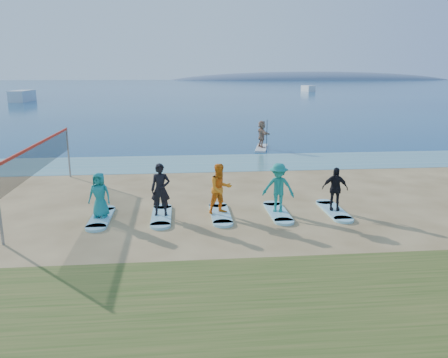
{
  "coord_description": "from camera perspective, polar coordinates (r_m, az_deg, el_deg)",
  "views": [
    {
      "loc": [
        -0.64,
        -14.36,
        5.12
      ],
      "look_at": [
        0.98,
        2.0,
        1.1
      ],
      "focal_mm": 35.0,
      "sensor_mm": 36.0,
      "label": 1
    }
  ],
  "objects": [
    {
      "name": "paddleboarder",
      "position": [
        30.1,
        4.96,
        5.88
      ],
      "size": [
        0.89,
        1.77,
        1.82
      ],
      "primitive_type": "imported",
      "rotation": [
        0.0,
        0.0,
        1.78
      ],
      "color": "tan",
      "rests_on": "paddleboard"
    },
    {
      "name": "ground",
      "position": [
        15.26,
        -2.92,
        -5.88
      ],
      "size": [
        600.0,
        600.0,
        0.0
      ],
      "primitive_type": "plane",
      "color": "tan",
      "rests_on": "ground"
    },
    {
      "name": "surfboard_1",
      "position": [
        16.08,
        -8.16,
        -4.8
      ],
      "size": [
        0.7,
        2.2,
        0.09
      ],
      "primitive_type": "cube",
      "color": "#90D1E0",
      "rests_on": "ground"
    },
    {
      "name": "island_ridge",
      "position": [
        328.63,
        11.56,
        12.57
      ],
      "size": [
        220.0,
        56.0,
        18.0
      ],
      "primitive_type": "ellipsoid",
      "color": "slate",
      "rests_on": "ground"
    },
    {
      "name": "student_2",
      "position": [
        15.84,
        -0.49,
        -1.28
      ],
      "size": [
        1.09,
        0.98,
        1.85
      ],
      "primitive_type": "imported",
      "rotation": [
        0.0,
        0.0,
        0.37
      ],
      "color": "orange",
      "rests_on": "surfboard_2"
    },
    {
      "name": "boat_offshore_a",
      "position": [
        88.55,
        -24.78,
        9.18
      ],
      "size": [
        2.72,
        7.17,
        1.97
      ],
      "primitive_type": "cube",
      "rotation": [
        0.0,
        0.0,
        -0.02
      ],
      "color": "silver",
      "rests_on": "ground"
    },
    {
      "name": "student_0",
      "position": [
        16.08,
        -15.95,
        -2.01
      ],
      "size": [
        0.88,
        0.66,
        1.62
      ],
      "primitive_type": "imported",
      "rotation": [
        0.0,
        0.0,
        -0.2
      ],
      "color": "teal",
      "rests_on": "surfboard_0"
    },
    {
      "name": "surfboard_3",
      "position": [
        16.44,
        7.02,
        -4.34
      ],
      "size": [
        0.7,
        2.2,
        0.09
      ],
      "primitive_type": "cube",
      "color": "#90D1E0",
      "rests_on": "ground"
    },
    {
      "name": "volleyball_net",
      "position": [
        18.73,
        -22.85,
        2.77
      ],
      "size": [
        0.21,
        9.09,
        2.5
      ],
      "rotation": [
        0.0,
        0.0,
        0.01
      ],
      "color": "gray",
      "rests_on": "ground"
    },
    {
      "name": "student_3",
      "position": [
        16.17,
        7.12,
        -1.12
      ],
      "size": [
        1.34,
        1.06,
        1.82
      ],
      "primitive_type": "imported",
      "rotation": [
        0.0,
        0.0,
        -0.38
      ],
      "color": "teal",
      "rests_on": "surfboard_3"
    },
    {
      "name": "surfboard_4",
      "position": [
        17.03,
        14.12,
        -4.02
      ],
      "size": [
        0.7,
        2.2,
        0.09
      ],
      "primitive_type": "cube",
      "color": "#90D1E0",
      "rests_on": "ground"
    },
    {
      "name": "shallow_water",
      "position": [
        25.39,
        -4.08,
        2.09
      ],
      "size": [
        600.0,
        600.0,
        0.0
      ],
      "primitive_type": "plane",
      "color": "teal",
      "rests_on": "ground"
    },
    {
      "name": "paddleboard",
      "position": [
        30.25,
        4.92,
        4.06
      ],
      "size": [
        1.4,
        3.08,
        0.12
      ],
      "primitive_type": "cube",
      "rotation": [
        0.0,
        0.0,
        -0.24
      ],
      "color": "silver",
      "rests_on": "ground"
    },
    {
      "name": "boat_offshore_b",
      "position": [
        125.32,
        10.91,
        11.15
      ],
      "size": [
        2.81,
        5.42,
        1.66
      ],
      "primitive_type": "cube",
      "rotation": [
        0.0,
        0.0,
        0.15
      ],
      "color": "silver",
      "rests_on": "ground"
    },
    {
      "name": "surfboard_0",
      "position": [
        16.33,
        -15.75,
        -4.9
      ],
      "size": [
        0.7,
        2.2,
        0.09
      ],
      "primitive_type": "cube",
      "color": "#90D1E0",
      "rests_on": "ground"
    },
    {
      "name": "student_1",
      "position": [
        15.79,
        -8.29,
        -1.38
      ],
      "size": [
        0.72,
        0.5,
        1.89
      ],
      "primitive_type": "imported",
      "rotation": [
        0.0,
        0.0,
        -0.07
      ],
      "color": "black",
      "rests_on": "surfboard_1"
    },
    {
      "name": "ocean",
      "position": [
        174.43,
        -5.55,
        11.99
      ],
      "size": [
        600.0,
        600.0,
        0.0
      ],
      "primitive_type": "plane",
      "color": "navy",
      "rests_on": "ground"
    },
    {
      "name": "surfboard_2",
      "position": [
        16.12,
        -0.48,
        -4.61
      ],
      "size": [
        0.7,
        2.2,
        0.09
      ],
      "primitive_type": "cube",
      "color": "#90D1E0",
      "rests_on": "ground"
    },
    {
      "name": "student_4",
      "position": [
        16.8,
        14.29,
        -1.24
      ],
      "size": [
        1.01,
        0.58,
        1.62
      ],
      "primitive_type": "imported",
      "rotation": [
        0.0,
        0.0,
        -0.2
      ],
      "color": "black",
      "rests_on": "surfboard_4"
    }
  ]
}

